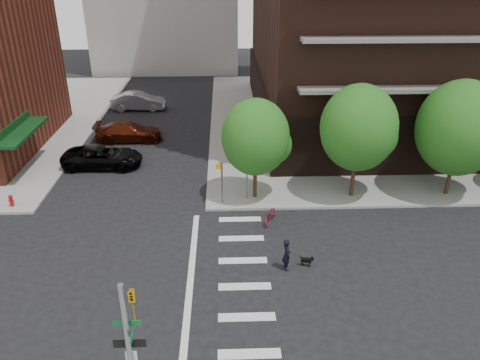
{
  "coord_description": "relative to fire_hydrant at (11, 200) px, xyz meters",
  "views": [
    {
      "loc": [
        2.18,
        -17.03,
        13.63
      ],
      "look_at": [
        3.0,
        6.0,
        2.5
      ],
      "focal_mm": 35.0,
      "sensor_mm": 36.0,
      "label": 1
    }
  ],
  "objects": [
    {
      "name": "ground",
      "position": [
        10.5,
        -7.8,
        -0.55
      ],
      "size": [
        120.0,
        120.0,
        0.0
      ],
      "primitive_type": "plane",
      "color": "black",
      "rests_on": "ground"
    },
    {
      "name": "tree_a",
      "position": [
        14.5,
        0.7,
        3.49
      ],
      "size": [
        4.0,
        4.0,
        5.9
      ],
      "color": "#301E11",
      "rests_on": "sidewalk_ne"
    },
    {
      "name": "parked_car_maroon",
      "position": [
        4.98,
        11.03,
        0.22
      ],
      "size": [
        2.26,
        5.34,
        1.54
      ],
      "primitive_type": "imported",
      "rotation": [
        0.0,
        0.0,
        1.59
      ],
      "color": "#481607",
      "rests_on": "ground"
    },
    {
      "name": "pedestrian_signal",
      "position": [
        12.82,
        0.12,
        1.3
      ],
      "size": [
        2.18,
        0.67,
        2.6
      ],
      "color": "slate",
      "rests_on": "sidewalk_ne"
    },
    {
      "name": "dog_walker",
      "position": [
        15.54,
        -6.54,
        0.27
      ],
      "size": [
        0.64,
        0.46,
        1.64
      ],
      "primitive_type": "imported",
      "rotation": [
        0.0,
        0.0,
        1.7
      ],
      "color": "black",
      "rests_on": "ground"
    },
    {
      "name": "tree_b",
      "position": [
        20.5,
        0.7,
        3.99
      ],
      "size": [
        4.5,
        4.5,
        6.65
      ],
      "color": "#301E11",
      "rests_on": "sidewalk_ne"
    },
    {
      "name": "fire_hydrant",
      "position": [
        0.0,
        0.0,
        0.0
      ],
      "size": [
        0.24,
        0.24,
        0.73
      ],
      "color": "#A50C0C",
      "rests_on": "sidewalk_nw"
    },
    {
      "name": "parked_car_black",
      "position": [
        4.06,
        5.91,
        0.21
      ],
      "size": [
        2.72,
        5.59,
        1.53
      ],
      "primitive_type": "imported",
      "rotation": [
        0.0,
        0.0,
        1.54
      ],
      "color": "black",
      "rests_on": "ground"
    },
    {
      "name": "crosswalk",
      "position": [
        12.71,
        -7.8,
        -0.55
      ],
      "size": [
        3.85,
        13.0,
        0.01
      ],
      "color": "silver",
      "rests_on": "ground"
    },
    {
      "name": "dog",
      "position": [
        16.57,
        -6.33,
        -0.22
      ],
      "size": [
        0.63,
        0.29,
        0.52
      ],
      "rotation": [
        0.0,
        0.0,
        -0.24
      ],
      "color": "black",
      "rests_on": "ground"
    },
    {
      "name": "sidewalk_ne",
      "position": [
        31.0,
        15.7,
        -0.48
      ],
      "size": [
        39.0,
        33.0,
        0.15
      ],
      "primitive_type": "cube",
      "color": "gray",
      "rests_on": "ground"
    },
    {
      "name": "scooter",
      "position": [
        15.19,
        -2.17,
        -0.1
      ],
      "size": [
        1.21,
        1.82,
        0.9
      ],
      "primitive_type": "imported",
      "rotation": [
        0.0,
        0.0,
        -0.39
      ],
      "color": "maroon",
      "rests_on": "ground"
    },
    {
      "name": "parked_car_silver",
      "position": [
        4.41,
        19.49,
        0.3
      ],
      "size": [
        1.82,
        5.17,
        1.7
      ],
      "primitive_type": "imported",
      "rotation": [
        0.0,
        0.0,
        1.57
      ],
      "color": "#96999E",
      "rests_on": "ground"
    },
    {
      "name": "tree_c",
      "position": [
        26.5,
        0.7,
        3.89
      ],
      "size": [
        5.0,
        5.0,
        6.8
      ],
      "color": "#301E11",
      "rests_on": "sidewalk_ne"
    }
  ]
}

